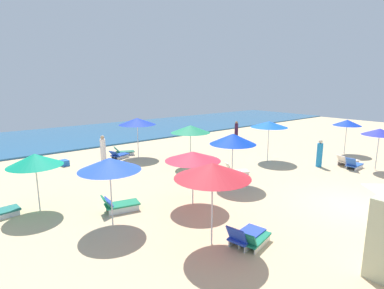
% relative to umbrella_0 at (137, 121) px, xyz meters
% --- Properties ---
extents(ground_plane, '(60.00, 60.00, 0.00)m').
position_rel_umbrella_0_xyz_m(ground_plane, '(2.67, -13.04, -2.43)').
color(ground_plane, '#D9BA8B').
extents(ocean, '(60.00, 12.38, 0.12)m').
position_rel_umbrella_0_xyz_m(ocean, '(2.67, 10.77, -2.37)').
color(ocean, '#255D8C').
rests_on(ocean, ground_plane).
extents(umbrella_0, '(2.44, 2.44, 2.66)m').
position_rel_umbrella_0_xyz_m(umbrella_0, '(0.00, 0.00, 0.00)').
color(umbrella_0, silver).
rests_on(umbrella_0, ground_plane).
extents(lounge_chair_0_0, '(1.42, 1.00, 0.60)m').
position_rel_umbrella_0_xyz_m(lounge_chair_0_0, '(-1.18, 0.50, -2.20)').
color(lounge_chair_0_0, silver).
rests_on(lounge_chair_0_0, ground_plane).
extents(lounge_chair_0_1, '(1.49, 1.01, 0.64)m').
position_rel_umbrella_0_xyz_m(lounge_chair_0_1, '(-0.51, 1.12, -2.19)').
color(lounge_chair_0_1, silver).
rests_on(lounge_chair_0_1, ground_plane).
extents(umbrella_1, '(1.88, 1.88, 2.42)m').
position_rel_umbrella_0_xyz_m(umbrella_1, '(11.84, -8.37, -0.22)').
color(umbrella_1, silver).
rests_on(umbrella_1, ground_plane).
extents(umbrella_2, '(2.34, 2.34, 2.64)m').
position_rel_umbrella_0_xyz_m(umbrella_2, '(-3.88, -11.41, -0.03)').
color(umbrella_2, silver).
rests_on(umbrella_2, ground_plane).
extents(lounge_chair_2_0, '(1.38, 0.88, 0.64)m').
position_rel_umbrella_0_xyz_m(lounge_chair_2_0, '(-2.97, -12.32, -2.20)').
color(lounge_chair_2_0, silver).
rests_on(lounge_chair_2_0, ground_plane).
extents(lounge_chair_2_1, '(1.57, 0.88, 0.77)m').
position_rel_umbrella_0_xyz_m(lounge_chair_2_1, '(-3.06, -12.08, -2.16)').
color(lounge_chair_2_1, silver).
rests_on(lounge_chair_2_1, ground_plane).
extents(umbrella_3, '(2.16, 2.16, 2.45)m').
position_rel_umbrella_0_xyz_m(umbrella_3, '(-5.69, -8.17, -0.20)').
color(umbrella_3, silver).
rests_on(umbrella_3, ground_plane).
extents(lounge_chair_3_0, '(1.36, 0.97, 0.57)m').
position_rel_umbrella_0_xyz_m(lounge_chair_3_0, '(-4.91, -7.23, -2.21)').
color(lounge_chair_3_0, silver).
rests_on(lounge_chair_3_0, ground_plane).
extents(lounge_chair_3_1, '(1.54, 0.95, 0.69)m').
position_rel_umbrella_0_xyz_m(lounge_chair_3_1, '(-4.98, -7.29, -2.16)').
color(lounge_chair_3_1, silver).
rests_on(lounge_chair_3_1, ground_plane).
extents(umbrella_4, '(1.89, 1.89, 2.43)m').
position_rel_umbrella_0_xyz_m(umbrella_4, '(9.00, -11.43, -0.19)').
color(umbrella_4, silver).
rests_on(umbrella_4, ground_plane).
extents(lounge_chair_4_0, '(1.55, 0.89, 0.69)m').
position_rel_umbrella_0_xyz_m(lounge_chair_4_0, '(8.79, -9.93, -2.17)').
color(lounge_chair_4_0, silver).
rests_on(lounge_chair_4_0, ground_plane).
extents(lounge_chair_4_1, '(1.33, 0.59, 0.74)m').
position_rel_umbrella_0_xyz_m(lounge_chair_4_1, '(8.33, -10.51, -2.18)').
color(lounge_chair_4_1, silver).
rests_on(lounge_chair_4_1, ground_plane).
extents(umbrella_5, '(2.27, 2.27, 2.25)m').
position_rel_umbrella_0_xyz_m(umbrella_5, '(-2.31, -8.58, -0.37)').
color(umbrella_5, silver).
rests_on(umbrella_5, ground_plane).
extents(umbrella_6, '(2.04, 2.04, 2.31)m').
position_rel_umbrella_0_xyz_m(umbrella_6, '(-7.41, -5.24, -0.36)').
color(umbrella_6, silver).
rests_on(umbrella_6, ground_plane).
extents(umbrella_7, '(2.34, 2.34, 2.54)m').
position_rel_umbrella_0_xyz_m(umbrella_7, '(6.04, -6.09, -0.08)').
color(umbrella_7, silver).
rests_on(umbrella_7, ground_plane).
extents(umbrella_8, '(2.34, 2.34, 2.48)m').
position_rel_umbrella_0_xyz_m(umbrella_8, '(1.34, -3.94, -0.17)').
color(umbrella_8, silver).
rests_on(umbrella_8, ground_plane).
extents(umbrella_9, '(2.26, 2.26, 2.57)m').
position_rel_umbrella_0_xyz_m(umbrella_9, '(0.76, -7.90, -0.12)').
color(umbrella_9, silver).
rests_on(umbrella_9, ground_plane).
extents(lounge_chair_9_0, '(1.38, 1.07, 0.76)m').
position_rel_umbrella_0_xyz_m(lounge_chair_9_0, '(1.99, -7.06, -2.17)').
color(lounge_chair_9_0, silver).
rests_on(lounge_chair_9_0, ground_plane).
extents(beachgoer_0, '(0.38, 0.38, 1.68)m').
position_rel_umbrella_0_xyz_m(beachgoer_0, '(-2.29, 0.41, -1.64)').
color(beachgoer_0, white).
rests_on(beachgoer_0, ground_plane).
extents(beachgoer_1, '(0.42, 0.42, 1.65)m').
position_rel_umbrella_0_xyz_m(beachgoer_1, '(7.17, -8.98, -1.65)').
color(beachgoer_1, '#2083CB').
rests_on(beachgoer_1, ground_plane).
extents(beachgoer_2, '(0.38, 0.38, 1.55)m').
position_rel_umbrella_0_xyz_m(beachgoer_2, '(10.34, 0.58, -1.70)').
color(beachgoer_2, '#321530').
rests_on(beachgoer_2, ground_plane).
extents(cooler_box_0, '(0.46, 0.63, 0.35)m').
position_rel_umbrella_0_xyz_m(cooler_box_0, '(-4.55, 0.95, -2.26)').
color(cooler_box_0, blue).
rests_on(cooler_box_0, ground_plane).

